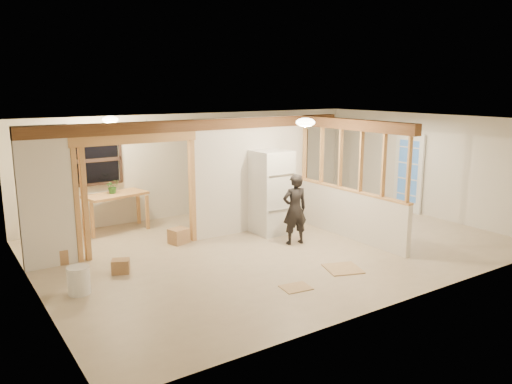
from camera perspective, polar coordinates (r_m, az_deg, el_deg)
floor at (r=10.15m, az=2.27°, el=-6.07°), size 9.00×6.50×0.01m
ceiling at (r=9.67m, az=2.40°, el=8.19°), size 9.00×6.50×0.01m
wall_back at (r=12.57m, az=-6.40°, el=3.25°), size 9.00×0.01×2.50m
wall_front at (r=7.52m, az=17.04°, el=-3.08°), size 9.00×0.01×2.50m
wall_left at (r=8.12m, az=-24.38°, el=-2.54°), size 0.01×6.50×2.50m
wall_right at (r=12.96m, az=18.69°, el=2.96°), size 0.01×6.50×2.50m
partition_left_stub at (r=9.35m, az=-22.90°, el=-0.62°), size 0.90×0.12×2.50m
partition_center at (r=10.92m, az=-0.51°, el=2.02°), size 2.80×0.12×2.50m
doorway_frame at (r=9.80m, az=-13.35°, el=-0.35°), size 2.46×0.14×2.20m
header_beam_back at (r=10.18m, az=-6.24°, el=7.64°), size 7.00×0.18×0.22m
header_beam_right at (r=10.41m, az=10.92°, el=7.59°), size 0.18×3.30×0.22m
pony_wall at (r=10.71m, az=10.52°, el=-2.49°), size 0.12×3.20×1.00m
stud_partition at (r=10.49m, az=10.76°, el=3.66°), size 0.14×3.20×1.32m
window_back at (r=11.51m, az=-17.84°, el=3.47°), size 1.12×0.10×1.10m
french_door at (r=13.18m, az=17.04°, el=2.10°), size 0.12×0.86×2.00m
ceiling_dome_main at (r=9.46m, az=5.68°, el=7.94°), size 0.36×0.36×0.16m
ceiling_dome_util at (r=10.62m, az=-16.32°, el=7.95°), size 0.32×0.32×0.14m
hanging_bulb at (r=10.15m, az=-12.31°, el=6.29°), size 0.07×0.07×0.07m
refrigerator at (r=10.77m, az=1.77°, el=-0.01°), size 0.74×0.72×1.81m
woman at (r=10.05m, az=4.45°, el=-1.97°), size 0.58×0.44×1.44m
work_table at (r=11.45m, az=-15.66°, el=-2.22°), size 1.44×0.93×0.84m
potted_plant at (r=11.38m, az=-16.09°, el=0.63°), size 0.34×0.31×0.31m
shop_vac at (r=10.97m, az=-21.44°, el=-4.00°), size 0.52×0.52×0.55m
bookshelf at (r=13.81m, az=3.83°, el=3.02°), size 1.00×0.33×2.00m
bucket at (r=8.24m, az=-19.59°, el=-9.48°), size 0.44×0.44×0.44m
box_util_a at (r=10.32m, az=-8.82°, el=-4.98°), size 0.42×0.39×0.31m
box_util_b at (r=9.74m, az=-21.60°, el=-6.83°), size 0.32×0.32×0.27m
box_front at (r=8.94m, az=-15.20°, el=-8.18°), size 0.37×0.34×0.24m
floor_panel_near at (r=8.96m, az=9.90°, el=-8.63°), size 0.75×0.75×0.02m
floor_panel_far at (r=8.08m, az=4.59°, el=-10.82°), size 0.50×0.43×0.01m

